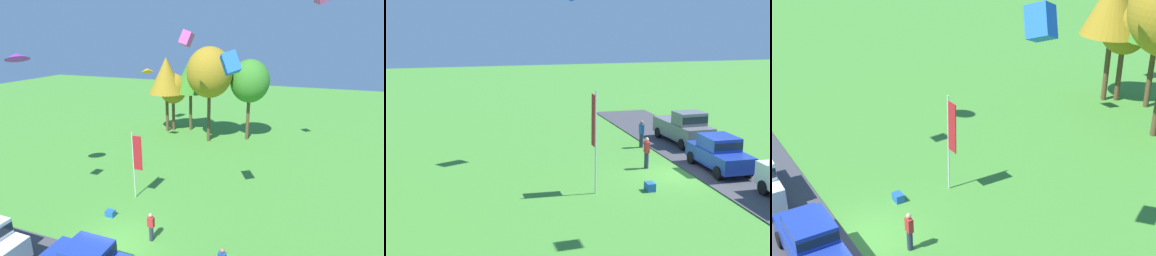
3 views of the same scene
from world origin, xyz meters
TOP-DOWN VIEW (x-y plane):
  - ground_plane at (0.00, 0.00)m, footprint 120.00×120.00m
  - pavement_strip at (0.00, -2.92)m, footprint 36.00×4.40m
  - car_sedan_near_entrance at (0.19, -2.43)m, footprint 4.40×1.95m
  - car_pickup_by_flagpole at (6.08, -3.21)m, footprint 5.08×2.22m
  - person_watching_sky at (1.60, 1.11)m, footprint 0.36×0.24m
  - person_beside_suv at (5.97, -0.26)m, footprint 0.36×0.24m
  - flag_banner at (-1.43, 4.91)m, footprint 0.71×0.08m
  - cooler_box at (-1.95, 2.31)m, footprint 0.56×0.40m

SIDE VIEW (x-z plane):
  - ground_plane at x=0.00m, z-range 0.00..0.00m
  - pavement_strip at x=0.00m, z-range 0.00..0.06m
  - cooler_box at x=-1.95m, z-range 0.00..0.40m
  - person_watching_sky at x=1.60m, z-range 0.02..1.73m
  - person_beside_suv at x=5.97m, z-range 0.02..1.73m
  - car_sedan_near_entrance at x=0.19m, z-range 0.12..1.96m
  - car_pickup_by_flagpole at x=6.08m, z-range 0.04..2.18m
  - flag_banner at x=-1.43m, z-range 0.65..5.50m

